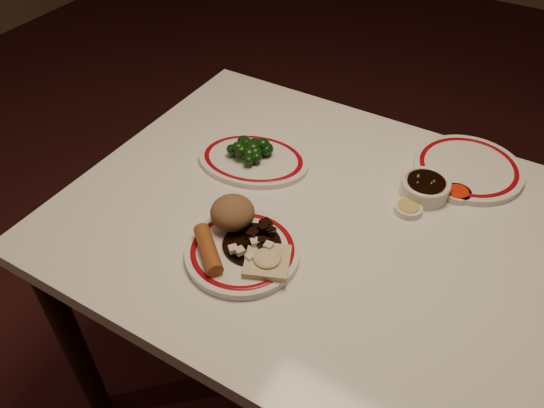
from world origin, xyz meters
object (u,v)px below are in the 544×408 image
(fried_wonton, at_px, (267,260))
(stirfry_heap, at_px, (255,240))
(dining_table, at_px, (330,249))
(broccoli_pile, at_px, (252,148))
(rice_mound, at_px, (232,213))
(main_plate, at_px, (243,252))
(broccoli_plate, at_px, (253,160))
(spring_roll, at_px, (208,249))
(soy_bowl, at_px, (425,188))

(fried_wonton, xyz_separation_m, stirfry_heap, (-0.05, 0.03, -0.00))
(dining_table, height_order, stirfry_heap, stirfry_heap)
(broccoli_pile, bearing_deg, rice_mound, -67.34)
(dining_table, bearing_deg, main_plate, -122.07)
(fried_wonton, distance_m, stirfry_heap, 0.06)
(rice_mound, xyz_separation_m, broccoli_pile, (-0.09, 0.23, -0.01))
(broccoli_plate, height_order, broccoli_pile, broccoli_pile)
(spring_roll, bearing_deg, broccoli_plate, 57.17)
(fried_wonton, height_order, broccoli_pile, broccoli_pile)
(stirfry_heap, xyz_separation_m, broccoli_pile, (-0.16, 0.25, 0.01))
(rice_mound, xyz_separation_m, fried_wonton, (0.12, -0.06, -0.02))
(dining_table, bearing_deg, rice_mound, -142.15)
(fried_wonton, bearing_deg, stirfry_heap, 146.19)
(main_plate, relative_size, rice_mound, 3.09)
(spring_roll, distance_m, broccoli_plate, 0.34)
(dining_table, distance_m, spring_roll, 0.32)
(dining_table, relative_size, spring_roll, 9.72)
(broccoli_plate, xyz_separation_m, broccoli_pile, (-0.01, 0.00, 0.03))
(main_plate, xyz_separation_m, broccoli_pile, (-0.15, 0.28, 0.03))
(main_plate, height_order, stirfry_heap, stirfry_heap)
(main_plate, height_order, broccoli_plate, main_plate)
(broccoli_plate, distance_m, soy_bowl, 0.42)
(spring_roll, relative_size, broccoli_plate, 0.38)
(soy_bowl, bearing_deg, fried_wonton, -117.26)
(stirfry_heap, bearing_deg, spring_roll, -130.01)
(spring_roll, bearing_deg, stirfry_heap, 0.64)
(main_plate, height_order, soy_bowl, soy_bowl)
(spring_roll, distance_m, broccoli_pile, 0.34)
(dining_table, bearing_deg, stirfry_heap, -123.19)
(fried_wonton, xyz_separation_m, broccoli_plate, (-0.21, 0.28, -0.02))
(dining_table, xyz_separation_m, spring_roll, (-0.17, -0.24, 0.13))
(stirfry_heap, bearing_deg, fried_wonton, -33.81)
(main_plate, relative_size, broccoli_pile, 2.85)
(fried_wonton, distance_m, broccoli_plate, 0.35)
(dining_table, distance_m, broccoli_plate, 0.30)
(fried_wonton, xyz_separation_m, broccoli_pile, (-0.22, 0.29, 0.01))
(soy_bowl, bearing_deg, main_plate, -124.89)
(main_plate, bearing_deg, fried_wonton, -6.61)
(main_plate, bearing_deg, soy_bowl, 55.11)
(rice_mound, relative_size, soy_bowl, 0.85)
(fried_wonton, relative_size, broccoli_plate, 0.36)
(main_plate, relative_size, stirfry_heap, 2.32)
(main_plate, distance_m, soy_bowl, 0.46)
(main_plate, relative_size, spring_roll, 2.40)
(dining_table, xyz_separation_m, fried_wonton, (-0.05, -0.19, 0.12))
(dining_table, distance_m, soy_bowl, 0.26)
(rice_mound, distance_m, spring_roll, 0.10)
(rice_mound, height_order, soy_bowl, rice_mound)
(rice_mound, distance_m, soy_bowl, 0.46)
(stirfry_heap, relative_size, broccoli_plate, 0.39)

